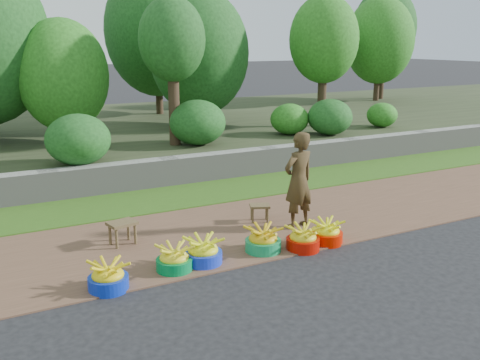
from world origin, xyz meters
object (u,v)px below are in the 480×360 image
basin_b (174,260)px  stool_left (122,226)px  basin_a (108,277)px  basin_f (326,233)px  stool_right (260,208)px  basin_e (303,239)px  vendor_woman (298,180)px  basin_d (263,241)px  basin_c (203,252)px

basin_b → stool_left: stool_left is taller
stool_left → basin_a: bearing=-112.6°
basin_f → stool_left: 2.82m
stool_right → basin_a: bearing=-155.4°
basin_b → basin_f: basin_f is taller
basin_b → basin_f: bearing=-2.8°
basin_e → basin_b: bearing=175.0°
basin_e → stool_right: 1.25m
basin_a → basin_f: 3.05m
basin_e → vendor_woman: 1.04m
vendor_woman → basin_e: bearing=51.1°
basin_a → basin_d: size_ratio=0.95×
basin_b → basin_c: basin_c is taller
basin_c → stool_left: (-0.72, 1.10, 0.12)m
stool_right → vendor_woman: size_ratio=0.26×
basin_e → stool_right: (0.04, 1.24, 0.08)m
basin_b → basin_a: bearing=-171.1°
basin_d → basin_e: basin_d is taller
basin_a → stool_left: stool_left is taller
basin_a → basin_c: 1.25m
basin_b → basin_e: 1.79m
basin_f → vendor_woman: size_ratio=0.31×
basin_b → vendor_woman: (2.19, 0.60, 0.59)m
basin_f → basin_e: bearing=-173.5°
basin_a → basin_d: 2.12m
basin_d → stool_right: basin_d is taller
basin_b → stool_right: bearing=30.8°
basin_a → basin_b: size_ratio=1.02×
basin_d → stool_right: bearing=62.4°
basin_f → stool_right: basin_f is taller
basin_c → basin_f: (1.81, -0.13, -0.01)m
basin_a → vendor_woman: bearing=13.5°
basin_d → basin_e: size_ratio=1.06×
basin_c → vendor_woman: bearing=17.6°
basin_c → basin_d: 0.87m
basin_b → basin_d: bearing=1.0°
basin_c → stool_right: 1.78m
basin_e → stool_left: size_ratio=1.09×
basin_a → stool_right: size_ratio=1.23×
basin_d → basin_e: 0.55m
stool_right → vendor_woman: bearing=-52.9°
stool_right → basin_c: bearing=-143.3°
basin_b → basin_c: bearing=3.9°
basin_b → basin_e: size_ratio=0.99×
basin_c → basin_f: bearing=-4.2°
basin_c → basin_e: (1.39, -0.18, -0.01)m
basin_a → stool_right: (2.67, 1.22, 0.08)m
stool_left → vendor_woman: size_ratio=0.29×
basin_e → basin_f: bearing=6.5°
basin_c → basin_e: 1.40m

